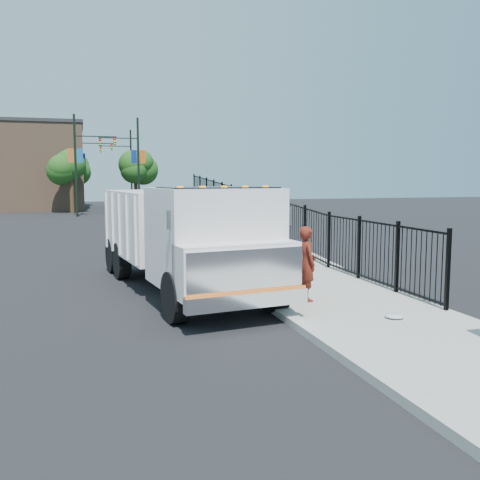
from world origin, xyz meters
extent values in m
plane|color=black|center=(0.00, 0.00, 0.00)|extent=(120.00, 120.00, 0.00)
cube|color=#9E998E|center=(1.93, -2.00, 0.06)|extent=(3.55, 12.00, 0.12)
cube|color=#ADAAA3|center=(0.00, -2.00, 0.08)|extent=(0.30, 12.00, 0.16)
cube|color=#9E998E|center=(2.12, 16.00, 0.00)|extent=(3.95, 24.06, 3.19)
cube|color=black|center=(3.55, 12.00, 0.90)|extent=(0.10, 28.00, 1.80)
cube|color=black|center=(-1.66, 2.57, 0.61)|extent=(2.12, 7.66, 0.25)
cube|color=white|center=(-1.32, 0.03, 1.73)|extent=(2.93, 2.78, 2.23)
cube|color=white|center=(-1.13, -1.35, 1.17)|extent=(2.70, 1.13, 1.11)
cube|color=silver|center=(-1.07, -1.76, 1.17)|extent=(2.55, 0.43, 0.95)
cube|color=silver|center=(-1.06, -1.85, 0.61)|extent=(2.68, 0.56, 0.31)
cube|color=orange|center=(-1.06, -1.85, 0.78)|extent=(2.66, 0.41, 0.07)
cube|color=black|center=(-1.28, -0.25, 2.40)|extent=(2.63, 1.77, 0.95)
cube|color=white|center=(-1.85, 4.00, 1.73)|extent=(3.28, 5.00, 1.90)
cube|color=silver|center=(-2.55, -1.26, 2.23)|extent=(0.08, 0.08, 0.39)
cube|color=silver|center=(0.22, -0.89, 2.23)|extent=(0.08, 0.08, 0.39)
cube|color=orange|center=(-2.22, -0.77, 2.87)|extent=(0.12, 0.10, 0.07)
cube|color=orange|center=(-1.72, -0.70, 2.87)|extent=(0.12, 0.10, 0.07)
cube|color=orange|center=(-1.23, -0.64, 2.87)|extent=(0.12, 0.10, 0.07)
cube|color=orange|center=(-0.73, -0.57, 2.87)|extent=(0.12, 0.10, 0.07)
cube|color=orange|center=(-0.23, -0.50, 2.87)|extent=(0.12, 0.10, 0.07)
cylinder|color=black|center=(-2.37, -0.90, 0.56)|extent=(0.50, 1.15, 1.11)
cylinder|color=black|center=(-0.05, -0.59, 0.56)|extent=(0.50, 1.15, 1.11)
cylinder|color=black|center=(-3.10, 4.51, 0.56)|extent=(0.50, 1.15, 1.11)
cylinder|color=black|center=(-0.78, 4.82, 0.56)|extent=(0.50, 1.15, 1.11)
cylinder|color=black|center=(-3.27, 5.73, 0.56)|extent=(0.50, 1.15, 1.11)
cylinder|color=black|center=(-0.95, 6.04, 0.56)|extent=(0.50, 1.15, 1.11)
imported|color=#5F1C12|center=(0.93, -0.21, 1.02)|extent=(0.43, 0.66, 1.80)
ellipsoid|color=silver|center=(2.05, -2.28, 0.17)|extent=(0.40, 0.40, 0.10)
cylinder|color=black|center=(-4.61, 32.24, 4.00)|extent=(0.18, 0.18, 8.00)
cube|color=black|center=(-3.01, 32.24, 6.30)|extent=(3.20, 0.08, 0.08)
cube|color=black|center=(-1.57, 32.24, 5.95)|extent=(0.18, 0.22, 0.60)
cube|color=#145B9B|center=(-4.26, 32.24, 4.80)|extent=(0.45, 0.04, 1.10)
cube|color=#BF5224|center=(-4.96, 32.24, 4.80)|extent=(0.45, 0.04, 1.10)
cylinder|color=black|center=(0.40, 33.58, 4.00)|extent=(0.18, 0.18, 8.00)
cube|color=black|center=(-1.20, 33.58, 6.30)|extent=(3.20, 0.08, 0.08)
cube|color=black|center=(-2.64, 33.58, 5.95)|extent=(0.18, 0.22, 0.60)
cube|color=#CD4D16|center=(0.75, 33.58, 4.80)|extent=(0.45, 0.04, 1.10)
cube|color=navy|center=(0.05, 33.58, 4.80)|extent=(0.45, 0.04, 1.10)
cylinder|color=black|center=(-4.38, 41.15, 4.00)|extent=(0.18, 0.18, 8.00)
cube|color=black|center=(-2.78, 41.15, 6.30)|extent=(3.20, 0.08, 0.08)
cube|color=black|center=(-1.34, 41.15, 5.95)|extent=(0.18, 0.22, 0.60)
cube|color=navy|center=(-4.03, 41.15, 4.80)|extent=(0.45, 0.04, 1.10)
cube|color=orange|center=(-4.73, 41.15, 4.80)|extent=(0.45, 0.04, 1.10)
cylinder|color=black|center=(0.82, 45.21, 4.00)|extent=(0.18, 0.18, 8.00)
cube|color=black|center=(-0.78, 45.21, 6.30)|extent=(3.20, 0.08, 0.08)
cube|color=black|center=(-2.22, 45.21, 5.95)|extent=(0.18, 0.22, 0.60)
cube|color=orange|center=(1.17, 45.21, 4.80)|extent=(0.45, 0.04, 1.10)
cube|color=navy|center=(0.47, 45.21, 4.80)|extent=(0.45, 0.04, 1.10)
cylinder|color=#382314|center=(-5.06, 36.56, 1.60)|extent=(0.36, 0.36, 3.20)
sphere|color=#194714|center=(-5.06, 36.56, 4.00)|extent=(2.79, 2.79, 2.79)
cylinder|color=#382314|center=(0.87, 41.25, 1.60)|extent=(0.36, 0.36, 3.20)
sphere|color=#194714|center=(0.87, 41.25, 4.00)|extent=(2.71, 2.71, 2.71)
cylinder|color=#382314|center=(-4.97, 48.97, 1.60)|extent=(0.36, 0.36, 3.20)
sphere|color=#194714|center=(-4.97, 48.97, 4.00)|extent=(3.34, 3.34, 3.34)
cube|color=#8C664C|center=(-9.00, 44.00, 4.00)|extent=(10.00, 10.00, 8.00)
camera|label=1|loc=(-4.20, -11.92, 3.08)|focal=40.00mm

